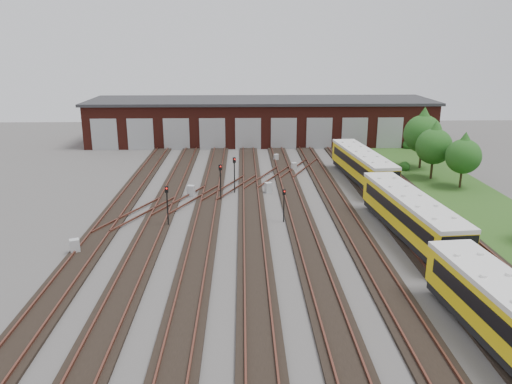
{
  "coord_description": "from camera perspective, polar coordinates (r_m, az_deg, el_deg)",
  "views": [
    {
      "loc": [
        -2.78,
        -35.21,
        14.47
      ],
      "look_at": [
        -1.65,
        6.26,
        2.0
      ],
      "focal_mm": 35.0,
      "sensor_mm": 36.0,
      "label": 1
    }
  ],
  "objects": [
    {
      "name": "track_network",
      "position": [
        38.66,
        2.43,
        -5.09
      ],
      "size": [
        30.4,
        70.0,
        0.33
      ],
      "color": "black",
      "rests_on": "ground"
    },
    {
      "name": "tree_2",
      "position": [
        55.02,
        22.67,
        4.22
      ],
      "size": [
        3.55,
        3.55,
        5.88
      ],
      "color": "black",
      "rests_on": "ground"
    },
    {
      "name": "relay_cabinet_2",
      "position": [
        49.92,
        1.42,
        0.5
      ],
      "size": [
        0.77,
        0.71,
        1.05
      ],
      "primitive_type": "cube",
      "rotation": [
        0.0,
        0.0,
        0.37
      ],
      "color": "#B1B4B6",
      "rests_on": "ground"
    },
    {
      "name": "relay_cabinet_0",
      "position": [
        37.94,
        -20.0,
        -5.87
      ],
      "size": [
        0.82,
        0.76,
        1.08
      ],
      "primitive_type": "cube",
      "rotation": [
        0.0,
        0.0,
        0.43
      ],
      "color": "#B1B4B6",
      "rests_on": "ground"
    },
    {
      "name": "signal_mast_1",
      "position": [
        40.81,
        -10.12,
        -1.04
      ],
      "size": [
        0.29,
        0.28,
        3.45
      ],
      "rotation": [
        0.0,
        0.0,
        0.2
      ],
      "color": "black",
      "rests_on": "ground"
    },
    {
      "name": "grass_verge",
      "position": [
        52.22,
        23.16,
        -0.72
      ],
      "size": [
        8.0,
        55.0,
        0.05
      ],
      "primitive_type": "cube",
      "color": "#254E1A",
      "rests_on": "ground"
    },
    {
      "name": "maintenance_shed",
      "position": [
        76.08,
        0.54,
        8.21
      ],
      "size": [
        51.0,
        12.5,
        6.35
      ],
      "color": "#4D1A13",
      "rests_on": "ground"
    },
    {
      "name": "signal_mast_3",
      "position": [
        41.39,
        3.21,
        -1.08
      ],
      "size": [
        0.26,
        0.25,
        2.86
      ],
      "rotation": [
        0.0,
        0.0,
        0.33
      ],
      "color": "black",
      "rests_on": "ground"
    },
    {
      "name": "ground",
      "position": [
        38.17,
        2.74,
        -5.57
      ],
      "size": [
        120.0,
        120.0,
        0.0
      ],
      "primitive_type": "plane",
      "color": "#454240",
      "rests_on": "ground"
    },
    {
      "name": "tree_0",
      "position": [
        62.05,
        18.56,
        6.81
      ],
      "size": [
        4.42,
        4.42,
        7.33
      ],
      "color": "black",
      "rests_on": "ground"
    },
    {
      "name": "bush_1",
      "position": [
        61.29,
        16.63,
        2.95
      ],
      "size": [
        1.23,
        1.23,
        1.23
      ],
      "primitive_type": "sphere",
      "color": "#1C4413",
      "rests_on": "ground"
    },
    {
      "name": "bush_2",
      "position": [
        74.25,
        17.03,
        5.38
      ],
      "size": [
        1.6,
        1.6,
        1.6
      ],
      "primitive_type": "sphere",
      "color": "#1C4413",
      "rests_on": "ground"
    },
    {
      "name": "relay_cabinet_4",
      "position": [
        58.79,
        4.36,
        2.9
      ],
      "size": [
        0.7,
        0.64,
        0.94
      ],
      "primitive_type": "cube",
      "rotation": [
        0.0,
        0.0,
        0.37
      ],
      "color": "#B1B4B6",
      "rests_on": "ground"
    },
    {
      "name": "relay_cabinet_3",
      "position": [
        63.53,
        2.32,
        3.95
      ],
      "size": [
        0.64,
        0.59,
        0.88
      ],
      "primitive_type": "cube",
      "rotation": [
        0.0,
        0.0,
        0.34
      ],
      "color": "#B1B4B6",
      "rests_on": "ground"
    },
    {
      "name": "signal_mast_2",
      "position": [
        46.91,
        -4.09,
        1.61
      ],
      "size": [
        0.32,
        0.3,
        3.56
      ],
      "rotation": [
        0.0,
        0.0,
        0.34
      ],
      "color": "black",
      "rests_on": "ground"
    },
    {
      "name": "signal_mast_0",
      "position": [
        49.49,
        -2.49,
        2.48
      ],
      "size": [
        0.31,
        0.3,
        3.62
      ],
      "rotation": [
        0.0,
        0.0,
        0.42
      ],
      "color": "black",
      "rests_on": "ground"
    },
    {
      "name": "metro_train",
      "position": [
        39.87,
        17.23,
        -2.47
      ],
      "size": [
        3.95,
        46.75,
        3.01
      ],
      "rotation": [
        0.0,
        0.0,
        0.09
      ],
      "color": "black",
      "rests_on": "ground"
    },
    {
      "name": "tree_1",
      "position": [
        57.53,
        19.72,
        5.39
      ],
      "size": [
        3.88,
        3.88,
        6.43
      ],
      "color": "black",
      "rests_on": "ground"
    },
    {
      "name": "relay_cabinet_1",
      "position": [
        49.08,
        -7.43,
        0.12
      ],
      "size": [
        0.79,
        0.71,
        1.11
      ],
      "primitive_type": "cube",
      "rotation": [
        0.0,
        0.0,
        -0.25
      ],
      "color": "#B1B4B6",
      "rests_on": "ground"
    }
  ]
}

